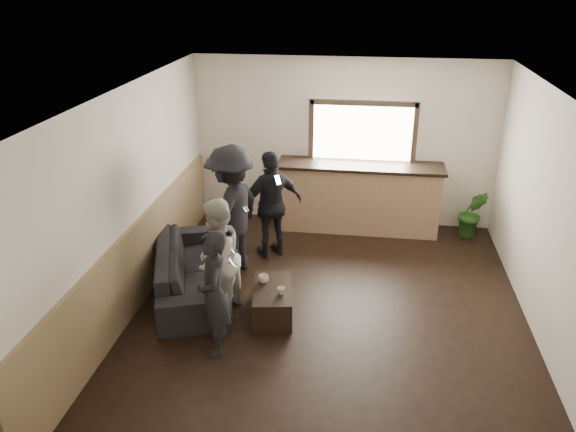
% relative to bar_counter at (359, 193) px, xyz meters
% --- Properties ---
extents(ground, '(5.00, 6.00, 0.01)m').
position_rel_bar_counter_xyz_m(ground, '(-0.30, -2.70, -0.64)').
color(ground, black).
extents(room_shell, '(5.01, 6.01, 2.80)m').
position_rel_bar_counter_xyz_m(room_shell, '(-1.04, -2.70, 0.83)').
color(room_shell, silver).
rests_on(room_shell, ground).
extents(bar_counter, '(2.70, 0.68, 2.13)m').
position_rel_bar_counter_xyz_m(bar_counter, '(0.00, 0.00, 0.00)').
color(bar_counter, '#A17857').
rests_on(bar_counter, ground).
extents(sofa, '(1.54, 2.40, 0.65)m').
position_rel_bar_counter_xyz_m(sofa, '(-2.19, -2.35, -0.31)').
color(sofa, black).
rests_on(sofa, ground).
extents(coffee_table, '(0.62, 0.94, 0.39)m').
position_rel_bar_counter_xyz_m(coffee_table, '(-0.99, -2.79, -0.45)').
color(coffee_table, black).
rests_on(coffee_table, ground).
extents(cup_a, '(0.19, 0.19, 0.10)m').
position_rel_bar_counter_xyz_m(cup_a, '(-1.13, -2.67, -0.20)').
color(cup_a, silver).
rests_on(cup_a, coffee_table).
extents(cup_b, '(0.13, 0.13, 0.09)m').
position_rel_bar_counter_xyz_m(cup_b, '(-0.86, -2.91, -0.21)').
color(cup_b, silver).
rests_on(cup_b, coffee_table).
extents(potted_plant, '(0.46, 0.38, 0.81)m').
position_rel_bar_counter_xyz_m(potted_plant, '(1.85, -0.05, -0.23)').
color(potted_plant, '#2D6623').
rests_on(potted_plant, ground).
extents(person_a, '(0.51, 0.62, 1.50)m').
position_rel_bar_counter_xyz_m(person_a, '(-1.51, -3.60, 0.11)').
color(person_a, black).
rests_on(person_a, ground).
extents(person_b, '(0.72, 0.85, 1.55)m').
position_rel_bar_counter_xyz_m(person_b, '(-1.67, -2.85, 0.14)').
color(person_b, beige).
rests_on(person_b, ground).
extents(person_c, '(1.03, 1.37, 1.89)m').
position_rel_bar_counter_xyz_m(person_c, '(-1.74, -1.75, 0.31)').
color(person_c, black).
rests_on(person_c, ground).
extents(person_d, '(1.03, 0.88, 1.66)m').
position_rel_bar_counter_xyz_m(person_d, '(-1.27, -1.16, 0.19)').
color(person_d, black).
rests_on(person_d, ground).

